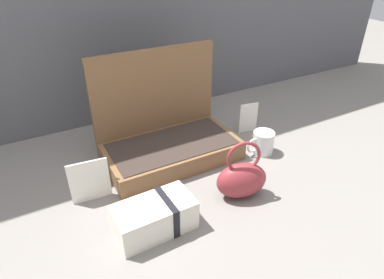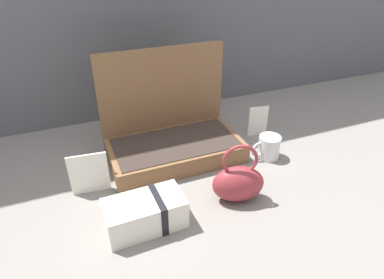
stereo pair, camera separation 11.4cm
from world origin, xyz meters
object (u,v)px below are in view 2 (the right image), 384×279
at_px(info_card_left, 89,174).
at_px(cream_toiletry_bag, 146,213).
at_px(open_suitcase, 171,133).
at_px(coffee_mug, 268,147).
at_px(teal_pouch_handbag, 238,182).
at_px(poster_card_right, 258,121).

bearing_deg(info_card_left, cream_toiletry_bag, -53.80).
bearing_deg(cream_toiletry_bag, open_suitcase, 60.14).
distance_m(cream_toiletry_bag, coffee_mug, 0.57).
xyz_separation_m(cream_toiletry_bag, coffee_mug, (0.54, 0.18, -0.00)).
bearing_deg(info_card_left, coffee_mug, 1.74).
bearing_deg(teal_pouch_handbag, coffee_mug, 37.13).
xyz_separation_m(teal_pouch_handbag, poster_card_right, (0.29, 0.34, -0.00)).
height_order(open_suitcase, cream_toiletry_bag, open_suitcase).
distance_m(teal_pouch_handbag, poster_card_right, 0.45).
relative_size(coffee_mug, info_card_left, 0.81).
relative_size(teal_pouch_handbag, info_card_left, 1.42).
bearing_deg(open_suitcase, info_card_left, -159.18).
bearing_deg(open_suitcase, teal_pouch_handbag, -72.82).
bearing_deg(teal_pouch_handbag, open_suitcase, 107.18).
bearing_deg(open_suitcase, cream_toiletry_bag, -119.86).
distance_m(cream_toiletry_bag, poster_card_right, 0.69).
bearing_deg(teal_pouch_handbag, info_card_left, 153.41).
height_order(open_suitcase, poster_card_right, open_suitcase).
height_order(cream_toiletry_bag, poster_card_right, poster_card_right).
distance_m(open_suitcase, poster_card_right, 0.39).
bearing_deg(open_suitcase, poster_card_right, -0.41).
bearing_deg(info_card_left, poster_card_right, 15.19).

